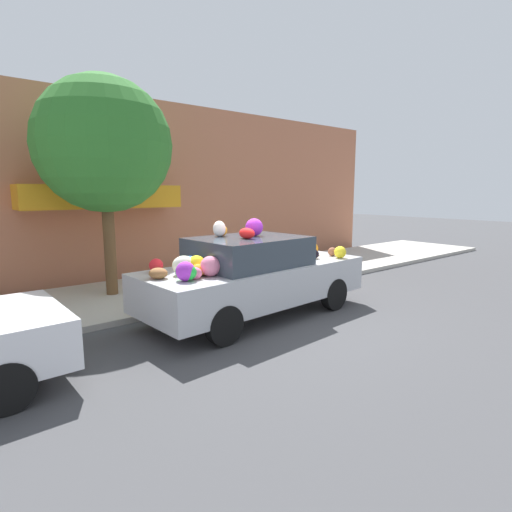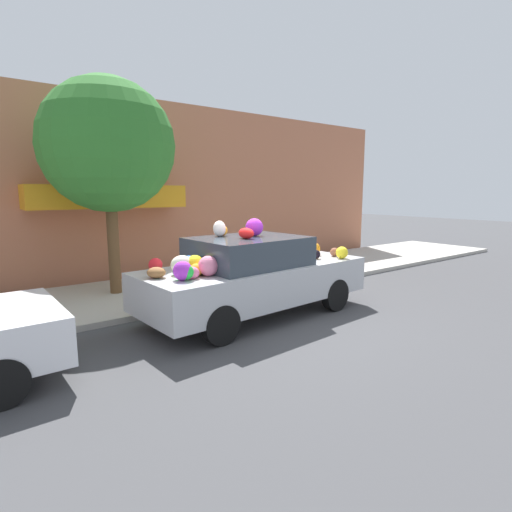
{
  "view_description": "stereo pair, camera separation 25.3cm",
  "coord_description": "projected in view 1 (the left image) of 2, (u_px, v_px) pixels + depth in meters",
  "views": [
    {
      "loc": [
        -4.56,
        -5.52,
        2.29
      ],
      "look_at": [
        0.0,
        0.1,
        1.12
      ],
      "focal_mm": 28.0,
      "sensor_mm": 36.0,
      "label": 1
    },
    {
      "loc": [
        -4.36,
        -5.67,
        2.29
      ],
      "look_at": [
        0.0,
        0.1,
        1.12
      ],
      "focal_mm": 28.0,
      "sensor_mm": 36.0,
      "label": 2
    }
  ],
  "objects": [
    {
      "name": "street_tree",
      "position": [
        104.0,
        146.0,
        8.13
      ],
      "size": [
        2.75,
        2.75,
        4.5
      ],
      "color": "brown",
      "rests_on": "sidewalk_curb"
    },
    {
      "name": "ground_plane",
      "position": [
        259.0,
        316.0,
        7.43
      ],
      "size": [
        60.0,
        60.0,
        0.0
      ],
      "primitive_type": "plane",
      "color": "#424244"
    },
    {
      "name": "sidewalk_curb",
      "position": [
        187.0,
        287.0,
        9.49
      ],
      "size": [
        24.0,
        3.2,
        0.11
      ],
      "color": "#B2ADA3",
      "rests_on": "ground"
    },
    {
      "name": "building_facade",
      "position": [
        141.0,
        190.0,
        10.77
      ],
      "size": [
        18.0,
        1.2,
        4.72
      ],
      "color": "#B26B4C",
      "rests_on": "ground"
    },
    {
      "name": "art_car",
      "position": [
        254.0,
        274.0,
        7.35
      ],
      "size": [
        4.49,
        1.96,
        1.81
      ],
      "rotation": [
        0.0,
        0.0,
        0.06
      ],
      "color": "#B7BABF",
      "rests_on": "ground"
    },
    {
      "name": "fire_hydrant",
      "position": [
        249.0,
        270.0,
        9.43
      ],
      "size": [
        0.2,
        0.2,
        0.7
      ],
      "color": "gold",
      "rests_on": "sidewalk_curb"
    }
  ]
}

